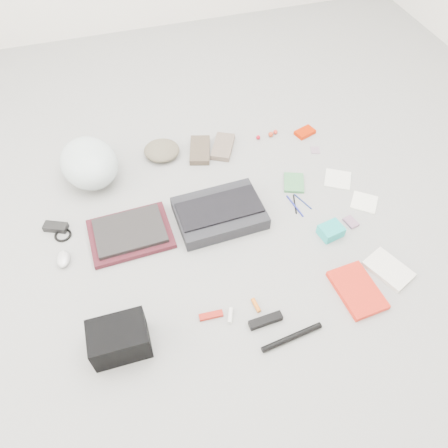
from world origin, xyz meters
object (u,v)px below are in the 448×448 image
object	(u,v)px
laptop	(130,231)
bike_helmet	(89,163)
accordion_wallet	(331,231)
messenger_bag	(219,213)
camera_bag	(119,339)
book_red	(357,290)

from	to	relation	value
laptop	bike_helmet	xyz separation A→B (m)	(-0.12, 0.43, 0.07)
accordion_wallet	laptop	bearing A→B (deg)	152.37
messenger_bag	accordion_wallet	bearing A→B (deg)	-30.36
messenger_bag	camera_bag	size ratio (longest dim) A/B	1.87
camera_bag	laptop	bearing A→B (deg)	77.71
bike_helmet	accordion_wallet	distance (m)	1.23
book_red	accordion_wallet	bearing A→B (deg)	80.84
bike_helmet	camera_bag	world-z (taller)	bike_helmet
messenger_bag	bike_helmet	size ratio (longest dim) A/B	1.17
book_red	accordion_wallet	xyz separation A→B (m)	(0.03, 0.31, 0.01)
laptop	bike_helmet	bearing A→B (deg)	103.68
laptop	book_red	distance (m)	1.03
camera_bag	accordion_wallet	xyz separation A→B (m)	(1.01, 0.26, -0.04)
accordion_wallet	bike_helmet	bearing A→B (deg)	134.29
messenger_bag	laptop	xyz separation A→B (m)	(-0.42, 0.02, 0.00)
camera_bag	bike_helmet	bearing A→B (deg)	90.59
messenger_bag	camera_bag	bearing A→B (deg)	-139.02
book_red	camera_bag	bearing A→B (deg)	172.98
camera_bag	book_red	size ratio (longest dim) A/B	0.90
accordion_wallet	messenger_bag	bearing A→B (deg)	140.82
bike_helmet	accordion_wallet	size ratio (longest dim) A/B	3.33
bike_helmet	book_red	bearing A→B (deg)	-60.49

